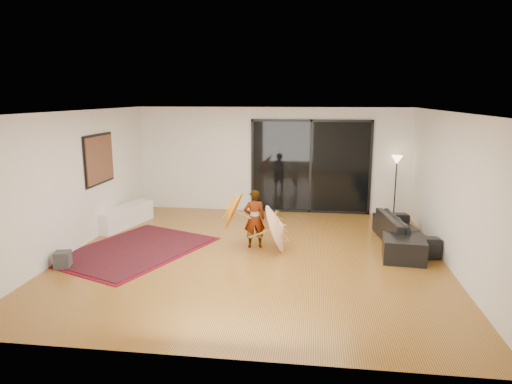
% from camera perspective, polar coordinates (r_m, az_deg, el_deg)
% --- Properties ---
extents(floor, '(7.00, 7.00, 0.00)m').
position_cam_1_polar(floor, '(8.75, -0.30, -7.94)').
color(floor, '#A9732E').
rests_on(floor, ground).
extents(ceiling, '(7.00, 7.00, 0.00)m').
position_cam_1_polar(ceiling, '(8.24, -0.32, 10.02)').
color(ceiling, white).
rests_on(ceiling, wall_back).
extents(wall_back, '(7.00, 0.00, 7.00)m').
position_cam_1_polar(wall_back, '(11.82, 1.98, 4.01)').
color(wall_back, silver).
rests_on(wall_back, floor).
extents(wall_front, '(7.00, 0.00, 7.00)m').
position_cam_1_polar(wall_front, '(5.06, -5.71, -6.84)').
color(wall_front, silver).
rests_on(wall_front, floor).
extents(wall_left, '(0.00, 7.00, 7.00)m').
position_cam_1_polar(wall_left, '(9.51, -21.70, 1.24)').
color(wall_left, silver).
rests_on(wall_left, floor).
extents(wall_right, '(0.00, 7.00, 7.00)m').
position_cam_1_polar(wall_right, '(8.65, 23.31, 0.12)').
color(wall_right, silver).
rests_on(wall_right, floor).
extents(sliding_door, '(3.06, 0.07, 2.40)m').
position_cam_1_polar(sliding_door, '(11.76, 6.83, 3.15)').
color(sliding_door, black).
rests_on(sliding_door, wall_back).
extents(painting, '(0.04, 1.28, 1.08)m').
position_cam_1_polar(painting, '(10.32, -18.99, 3.90)').
color(painting, black).
rests_on(painting, wall_left).
extents(media_console, '(0.84, 1.73, 0.47)m').
position_cam_1_polar(media_console, '(11.05, -16.10, -2.93)').
color(media_console, white).
rests_on(media_console, floor).
extents(speaker, '(0.32, 0.32, 0.30)m').
position_cam_1_polar(speaker, '(8.79, -23.02, -7.80)').
color(speaker, '#424244').
rests_on(speaker, floor).
extents(persian_rug, '(3.06, 3.52, 0.02)m').
position_cam_1_polar(persian_rug, '(9.35, -14.95, -6.98)').
color(persian_rug, maroon).
rests_on(persian_rug, floor).
extents(sofa, '(1.04, 2.08, 0.58)m').
position_cam_1_polar(sofa, '(9.82, 17.99, -4.54)').
color(sofa, black).
rests_on(sofa, floor).
extents(ottoman, '(0.81, 0.81, 0.42)m').
position_cam_1_polar(ottoman, '(8.88, 18.01, -6.81)').
color(ottoman, black).
rests_on(ottoman, floor).
extents(floor_lamp, '(0.27, 0.27, 1.55)m').
position_cam_1_polar(floor_lamp, '(11.71, 17.15, 2.78)').
color(floor_lamp, black).
rests_on(floor_lamp, floor).
extents(child, '(0.49, 0.38, 1.17)m').
position_cam_1_polar(child, '(9.06, -0.20, -3.37)').
color(child, '#999999').
rests_on(child, floor).
extents(parasol_orange, '(0.48, 0.80, 0.85)m').
position_cam_1_polar(parasol_orange, '(9.06, -3.69, -2.42)').
color(parasol_orange, orange).
rests_on(parasol_orange, child).
extents(parasol_white, '(0.53, 0.96, 0.96)m').
position_cam_1_polar(parasol_white, '(8.88, 3.52, -4.25)').
color(parasol_white, white).
rests_on(parasol_white, floor).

